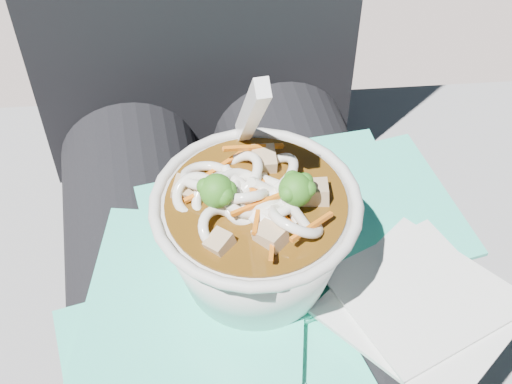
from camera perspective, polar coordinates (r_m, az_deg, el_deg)
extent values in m
cube|color=slate|center=(1.01, -2.49, -11.41)|extent=(1.05, 0.62, 0.44)
cylinder|color=black|center=(0.67, -8.38, -10.62)|extent=(0.15, 0.48, 0.15)
cylinder|color=black|center=(0.69, 6.00, -8.23)|extent=(0.15, 0.48, 0.15)
cube|color=#33D5B2|center=(0.65, 7.41, -1.81)|extent=(0.21, 0.18, 0.00)
cube|color=#33D5B2|center=(0.65, 3.64, -0.55)|extent=(0.18, 0.15, 0.00)
cube|color=#33D5B2|center=(0.60, -1.16, -6.47)|extent=(0.19, 0.17, 0.00)
cube|color=#33D5B2|center=(0.62, -3.89, -3.33)|extent=(0.12, 0.15, 0.00)
cube|color=#33D5B2|center=(0.63, 3.08, -2.68)|extent=(0.17, 0.20, 0.00)
cube|color=#33D5B2|center=(0.58, -4.82, -8.37)|extent=(0.22, 0.21, 0.00)
cube|color=white|center=(0.58, 13.28, -9.02)|extent=(0.18, 0.18, 0.00)
cube|color=white|center=(0.59, 12.72, -7.99)|extent=(0.14, 0.14, 0.00)
torus|color=silver|center=(0.52, 0.00, -0.88)|extent=(0.16, 0.16, 0.01)
cylinder|color=#492C0A|center=(0.53, 0.00, -1.09)|extent=(0.14, 0.14, 0.01)
torus|color=white|center=(0.51, -2.80, -3.00)|extent=(0.04, 0.04, 0.04)
torus|color=white|center=(0.52, -0.03, -0.45)|extent=(0.05, 0.05, 0.03)
torus|color=white|center=(0.50, 3.19, -2.31)|extent=(0.05, 0.06, 0.04)
torus|color=white|center=(0.52, -2.65, -0.89)|extent=(0.06, 0.05, 0.04)
torus|color=white|center=(0.51, 1.55, -0.82)|extent=(0.05, 0.05, 0.02)
torus|color=white|center=(0.54, -1.60, 1.21)|extent=(0.06, 0.07, 0.04)
torus|color=white|center=(0.52, -0.95, -0.09)|extent=(0.05, 0.06, 0.03)
torus|color=white|center=(0.52, -4.75, -0.36)|extent=(0.05, 0.04, 0.04)
torus|color=white|center=(0.51, -0.88, -0.28)|extent=(0.05, 0.04, 0.04)
torus|color=white|center=(0.53, -4.06, 1.32)|extent=(0.05, 0.05, 0.02)
torus|color=white|center=(0.54, 1.37, 1.30)|extent=(0.05, 0.05, 0.04)
torus|color=white|center=(0.52, -0.89, -1.02)|extent=(0.05, 0.05, 0.03)
torus|color=white|center=(0.52, 0.07, -0.39)|extent=(0.05, 0.06, 0.04)
cylinder|color=white|center=(0.53, 1.18, 0.82)|extent=(0.03, 0.03, 0.01)
cylinder|color=white|center=(0.52, 1.43, 0.01)|extent=(0.03, 0.02, 0.02)
cylinder|color=white|center=(0.53, 0.18, 1.08)|extent=(0.02, 0.03, 0.03)
cylinder|color=white|center=(0.53, -1.98, 0.63)|extent=(0.01, 0.03, 0.02)
cylinder|color=white|center=(0.53, -0.38, 1.14)|extent=(0.04, 0.02, 0.02)
cylinder|color=white|center=(0.51, 2.62, -0.97)|extent=(0.02, 0.03, 0.02)
cylinder|color=white|center=(0.51, 3.43, -1.94)|extent=(0.02, 0.03, 0.02)
cylinder|color=olive|center=(0.52, 3.14, -0.71)|extent=(0.01, 0.01, 0.01)
sphere|color=#1F6116|center=(0.51, 3.20, 0.18)|extent=(0.03, 0.03, 0.03)
sphere|color=#1F6116|center=(0.50, 4.15, 0.27)|extent=(0.01, 0.01, 0.01)
sphere|color=#1F6116|center=(0.50, 2.59, -0.12)|extent=(0.01, 0.01, 0.01)
sphere|color=#1F6116|center=(0.51, 3.93, 0.87)|extent=(0.01, 0.01, 0.01)
sphere|color=#1F6116|center=(0.51, 2.92, 1.07)|extent=(0.01, 0.01, 0.01)
cylinder|color=olive|center=(0.51, -3.11, -0.80)|extent=(0.01, 0.01, 0.01)
sphere|color=#1F6116|center=(0.51, -3.16, 0.10)|extent=(0.03, 0.03, 0.03)
sphere|color=#1F6116|center=(0.51, -2.22, 0.23)|extent=(0.01, 0.01, 0.01)
sphere|color=#1F6116|center=(0.51, -4.09, 0.45)|extent=(0.01, 0.01, 0.01)
sphere|color=#1F6116|center=(0.50, -2.50, -0.25)|extent=(0.01, 0.01, 0.01)
sphere|color=#1F6116|center=(0.50, -2.61, -0.43)|extent=(0.01, 0.01, 0.01)
cube|color=orange|center=(0.53, -2.96, 0.96)|extent=(0.05, 0.01, 0.02)
cube|color=orange|center=(0.52, -4.01, 0.14)|extent=(0.04, 0.01, 0.01)
cube|color=orange|center=(0.55, -0.20, 3.59)|extent=(0.05, 0.01, 0.02)
cube|color=orange|center=(0.50, 4.48, -2.77)|extent=(0.04, 0.02, 0.01)
cube|color=orange|center=(0.51, 0.39, -0.87)|extent=(0.05, 0.02, 0.00)
cube|color=orange|center=(0.54, -3.02, 1.94)|extent=(0.04, 0.03, 0.01)
cube|color=orange|center=(0.51, 0.20, -1.08)|extent=(0.02, 0.05, 0.01)
cube|color=orange|center=(0.51, 1.01, -1.01)|extent=(0.03, 0.04, 0.01)
cube|color=orange|center=(0.50, 1.35, -3.53)|extent=(0.02, 0.05, 0.01)
cube|color=tan|center=(0.52, 4.50, -0.06)|extent=(0.03, 0.03, 0.02)
cube|color=tan|center=(0.55, 0.63, 2.56)|extent=(0.02, 0.02, 0.01)
cube|color=tan|center=(0.53, -5.71, 0.23)|extent=(0.02, 0.02, 0.02)
cube|color=tan|center=(0.50, -2.94, -4.07)|extent=(0.02, 0.02, 0.02)
cube|color=tan|center=(0.50, 1.16, -3.55)|extent=(0.03, 0.03, 0.02)
ellipsoid|color=white|center=(0.51, 0.64, -1.20)|extent=(0.03, 0.04, 0.01)
cube|color=white|center=(0.51, -0.37, 6.34)|extent=(0.01, 0.09, 0.11)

